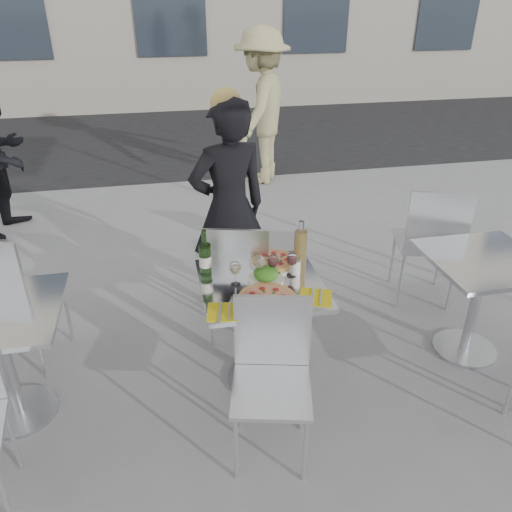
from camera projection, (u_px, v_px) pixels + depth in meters
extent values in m
plane|color=slate|center=(261.00, 379.00, 3.33)|extent=(80.00, 80.00, 0.00)
cube|color=black|center=(184.00, 134.00, 8.94)|extent=(24.00, 5.00, 0.00)
cylinder|color=#B7BABF|center=(261.00, 377.00, 3.32)|extent=(0.44, 0.44, 0.02)
cylinder|color=#B7BABF|center=(261.00, 334.00, 3.15)|extent=(0.07, 0.07, 0.72)
cube|color=silver|center=(261.00, 285.00, 2.98)|extent=(0.72, 0.72, 0.03)
cylinder|color=#B7BABF|center=(21.00, 411.00, 3.05)|extent=(0.44, 0.44, 0.02)
cylinder|color=#B7BABF|center=(8.00, 366.00, 2.88)|extent=(0.07, 0.07, 0.72)
cylinder|color=#B7BABF|center=(464.00, 348.00, 3.59)|extent=(0.44, 0.44, 0.02)
cylinder|color=#B7BABF|center=(474.00, 307.00, 3.42)|extent=(0.07, 0.07, 0.72)
cube|color=silver|center=(486.00, 260.00, 3.25)|extent=(0.72, 0.72, 0.03)
cylinder|color=silver|center=(265.00, 293.00, 3.84)|extent=(0.02, 0.02, 0.46)
cylinder|color=silver|center=(218.00, 291.00, 3.86)|extent=(0.02, 0.02, 0.46)
cylinder|color=silver|center=(264.00, 321.00, 3.52)|extent=(0.02, 0.02, 0.46)
cylinder|color=silver|center=(212.00, 319.00, 3.53)|extent=(0.02, 0.02, 0.46)
cube|color=silver|center=(239.00, 277.00, 3.57)|extent=(0.53, 0.53, 0.03)
cube|color=silver|center=(236.00, 261.00, 3.27)|extent=(0.42, 0.13, 0.46)
cylinder|color=silver|center=(236.00, 448.00, 2.55)|extent=(0.02, 0.02, 0.44)
cylinder|color=silver|center=(305.00, 451.00, 2.54)|extent=(0.02, 0.02, 0.44)
cylinder|color=silver|center=(241.00, 399.00, 2.86)|extent=(0.02, 0.02, 0.44)
cylinder|color=silver|center=(302.00, 400.00, 2.85)|extent=(0.02, 0.02, 0.44)
cube|color=silver|center=(272.00, 391.00, 2.59)|extent=(0.50, 0.50, 0.02)
cube|color=silver|center=(273.00, 331.00, 2.66)|extent=(0.40, 0.12, 0.44)
cylinder|color=silver|center=(67.00, 313.00, 3.57)|extent=(0.03, 0.03, 0.50)
cylinder|color=silver|center=(15.00, 309.00, 3.61)|extent=(0.03, 0.03, 0.50)
cylinder|color=silver|center=(40.00, 348.00, 3.22)|extent=(0.03, 0.03, 0.50)
cube|color=silver|center=(18.00, 295.00, 3.29)|extent=(0.59, 0.59, 0.03)
cylinder|color=silver|center=(5.00, 498.00, 2.29)|extent=(0.02, 0.02, 0.46)
cylinder|color=silver|center=(13.00, 438.00, 2.60)|extent=(0.02, 0.02, 0.46)
cylinder|color=silver|center=(439.00, 259.00, 4.28)|extent=(0.03, 0.03, 0.50)
cylinder|color=silver|center=(392.00, 258.00, 4.30)|extent=(0.03, 0.03, 0.50)
cylinder|color=silver|center=(452.00, 283.00, 3.93)|extent=(0.03, 0.03, 0.50)
cylinder|color=silver|center=(401.00, 281.00, 3.96)|extent=(0.03, 0.03, 0.50)
cube|color=silver|center=(426.00, 242.00, 4.00)|extent=(0.57, 0.57, 0.03)
cube|color=silver|center=(439.00, 224.00, 3.67)|extent=(0.45, 0.15, 0.50)
cylinder|color=silver|center=(512.00, 387.00, 2.95)|extent=(0.02, 0.02, 0.43)
imported|color=black|center=(229.00, 209.00, 3.75)|extent=(0.69, 0.53, 1.67)
imported|color=black|center=(0.00, 155.00, 5.06)|extent=(0.83, 0.94, 1.62)
imported|color=tan|center=(261.00, 108.00, 6.34)|extent=(1.24, 1.44, 1.93)
cylinder|color=tan|center=(267.00, 299.00, 2.80)|extent=(0.33, 0.33, 0.02)
cylinder|color=beige|center=(267.00, 297.00, 2.79)|extent=(0.29, 0.29, 0.00)
cylinder|color=white|center=(274.00, 262.00, 3.18)|extent=(0.32, 0.32, 0.01)
cylinder|color=tan|center=(274.00, 260.00, 3.17)|extent=(0.28, 0.28, 0.02)
cylinder|color=beige|center=(274.00, 259.00, 3.17)|extent=(0.24, 0.24, 0.00)
cylinder|color=white|center=(266.00, 279.00, 3.00)|extent=(0.22, 0.22, 0.01)
ellipsoid|color=#1E701C|center=(266.00, 273.00, 2.98)|extent=(0.15, 0.15, 0.08)
sphere|color=#B21914|center=(272.00, 270.00, 3.00)|extent=(0.03, 0.03, 0.03)
cylinder|color=#2B531F|center=(205.00, 259.00, 3.02)|extent=(0.07, 0.07, 0.20)
cone|color=#2B531F|center=(204.00, 245.00, 2.97)|extent=(0.07, 0.07, 0.03)
cylinder|color=#2B531F|center=(204.00, 238.00, 2.95)|extent=(0.03, 0.03, 0.10)
cylinder|color=silver|center=(205.00, 261.00, 3.02)|extent=(0.07, 0.08, 0.07)
cylinder|color=tan|center=(300.00, 247.00, 3.14)|extent=(0.08, 0.08, 0.22)
cylinder|color=white|center=(301.00, 227.00, 3.07)|extent=(0.03, 0.03, 0.08)
cylinder|color=white|center=(295.00, 267.00, 3.04)|extent=(0.06, 0.06, 0.09)
cylinder|color=silver|center=(296.00, 260.00, 3.02)|extent=(0.06, 0.06, 0.02)
cylinder|color=white|center=(236.00, 284.00, 2.95)|extent=(0.06, 0.06, 0.00)
cylinder|color=white|center=(235.00, 278.00, 2.93)|extent=(0.01, 0.01, 0.09)
ellipsoid|color=white|center=(235.00, 268.00, 2.90)|extent=(0.07, 0.07, 0.08)
ellipsoid|color=beige|center=(235.00, 269.00, 2.90)|extent=(0.05, 0.05, 0.05)
cylinder|color=white|center=(260.00, 278.00, 3.01)|extent=(0.06, 0.06, 0.00)
cylinder|color=white|center=(260.00, 272.00, 2.99)|extent=(0.01, 0.01, 0.09)
ellipsoid|color=white|center=(260.00, 262.00, 2.96)|extent=(0.07, 0.07, 0.08)
ellipsoid|color=beige|center=(260.00, 263.00, 2.97)|extent=(0.05, 0.05, 0.05)
cylinder|color=white|center=(273.00, 277.00, 3.02)|extent=(0.06, 0.06, 0.00)
cylinder|color=white|center=(273.00, 271.00, 3.00)|extent=(0.01, 0.01, 0.09)
ellipsoid|color=white|center=(273.00, 261.00, 2.97)|extent=(0.07, 0.07, 0.08)
ellipsoid|color=#4B0B0A|center=(273.00, 262.00, 2.97)|extent=(0.05, 0.05, 0.05)
cylinder|color=white|center=(291.00, 275.00, 3.04)|extent=(0.06, 0.06, 0.00)
cylinder|color=white|center=(292.00, 269.00, 3.02)|extent=(0.01, 0.01, 0.09)
ellipsoid|color=white|center=(292.00, 259.00, 2.99)|extent=(0.07, 0.07, 0.08)
ellipsoid|color=#4B0B0A|center=(292.00, 260.00, 2.99)|extent=(0.05, 0.05, 0.05)
cube|color=#D2C512|center=(224.00, 312.00, 2.70)|extent=(0.21, 0.21, 0.00)
cube|color=#B7BABF|center=(220.00, 312.00, 2.69)|extent=(0.05, 0.20, 0.00)
cube|color=#B7BABF|center=(229.00, 311.00, 2.70)|extent=(0.04, 0.18, 0.00)
cube|color=#D2C512|center=(316.00, 297.00, 2.83)|extent=(0.23, 0.23, 0.00)
cube|color=#B7BABF|center=(312.00, 297.00, 2.82)|extent=(0.08, 0.19, 0.00)
cube|color=#B7BABF|center=(321.00, 296.00, 2.83)|extent=(0.07, 0.17, 0.00)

